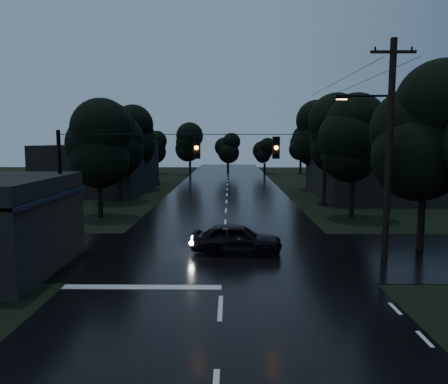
{
  "coord_description": "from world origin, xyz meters",
  "views": [
    {
      "loc": [
        0.31,
        -8.87,
        5.55
      ],
      "look_at": [
        0.01,
        13.12,
        2.92
      ],
      "focal_mm": 35.0,
      "sensor_mm": 36.0,
      "label": 1
    }
  ],
  "objects": [
    {
      "name": "tree_right_c",
      "position": [
        10.2,
        40.0,
        6.37
      ],
      "size": [
        4.76,
        4.76,
        10.03
      ],
      "color": "black",
      "rests_on": "ground"
    },
    {
      "name": "utility_pole_main",
      "position": [
        7.41,
        11.0,
        5.26
      ],
      "size": [
        3.5,
        0.3,
        10.0
      ],
      "color": "black",
      "rests_on": "ground"
    },
    {
      "name": "tree_left_c",
      "position": [
        -10.2,
        40.0,
        5.99
      ],
      "size": [
        4.48,
        4.48,
        9.44
      ],
      "color": "black",
      "rests_on": "ground"
    },
    {
      "name": "building_far_left",
      "position": [
        -14.0,
        40.0,
        2.5
      ],
      "size": [
        10.0,
        16.0,
        5.0
      ],
      "primitive_type": "cube",
      "color": "black",
      "rests_on": "ground"
    },
    {
      "name": "tree_right_a",
      "position": [
        9.0,
        22.0,
        5.62
      ],
      "size": [
        4.2,
        4.2,
        8.85
      ],
      "color": "black",
      "rests_on": "ground"
    },
    {
      "name": "main_road",
      "position": [
        0.0,
        30.0,
        0.0
      ],
      "size": [
        12.0,
        120.0,
        0.02
      ],
      "primitive_type": "cube",
      "color": "black",
      "rests_on": "ground"
    },
    {
      "name": "tree_left_b",
      "position": [
        -9.6,
        30.0,
        5.62
      ],
      "size": [
        4.2,
        4.2,
        8.85
      ],
      "color": "black",
      "rests_on": "ground"
    },
    {
      "name": "anchor_pole_left",
      "position": [
        -7.5,
        11.0,
        3.0
      ],
      "size": [
        0.18,
        0.18,
        6.0
      ],
      "primitive_type": "cylinder",
      "color": "black",
      "rests_on": "ground"
    },
    {
      "name": "car",
      "position": [
        0.65,
        12.08,
        0.75
      ],
      "size": [
        4.53,
        2.11,
        1.5
      ],
      "primitive_type": "imported",
      "rotation": [
        0.0,
        0.0,
        1.49
      ],
      "color": "black",
      "rests_on": "ground"
    },
    {
      "name": "tree_right_b",
      "position": [
        9.6,
        30.0,
        5.99
      ],
      "size": [
        4.48,
        4.48,
        9.44
      ],
      "color": "black",
      "rests_on": "ground"
    },
    {
      "name": "tree_corner_near",
      "position": [
        10.0,
        13.0,
        5.99
      ],
      "size": [
        4.48,
        4.48,
        9.44
      ],
      "color": "black",
      "rests_on": "ground"
    },
    {
      "name": "building_far_right",
      "position": [
        14.0,
        34.0,
        2.2
      ],
      "size": [
        10.0,
        14.0,
        4.4
      ],
      "primitive_type": "cube",
      "color": "black",
      "rests_on": "ground"
    },
    {
      "name": "tree_left_a",
      "position": [
        -9.0,
        22.0,
        5.24
      ],
      "size": [
        3.92,
        3.92,
        8.26
      ],
      "color": "black",
      "rests_on": "ground"
    },
    {
      "name": "utility_pole_far",
      "position": [
        8.3,
        28.0,
        3.88
      ],
      "size": [
        2.0,
        0.3,
        7.5
      ],
      "color": "black",
      "rests_on": "ground"
    },
    {
      "name": "span_signals",
      "position": [
        0.56,
        10.99,
        5.24
      ],
      "size": [
        15.0,
        0.37,
        1.12
      ],
      "color": "black",
      "rests_on": "ground"
    },
    {
      "name": "cross_street",
      "position": [
        0.0,
        12.0,
        0.0
      ],
      "size": [
        60.0,
        9.0,
        0.02
      ],
      "primitive_type": "cube",
      "color": "black",
      "rests_on": "ground"
    }
  ]
}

